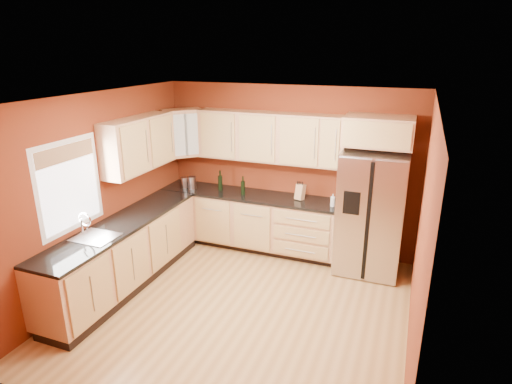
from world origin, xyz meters
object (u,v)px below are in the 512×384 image
(refrigerator, at_px, (371,213))
(canister_left, at_px, (192,183))
(soap_dispenser, at_px, (333,200))
(wine_bottle_a, at_px, (243,185))
(knife_block, at_px, (300,192))

(refrigerator, xyz_separation_m, canister_left, (-2.87, -0.01, 0.13))
(soap_dispenser, bearing_deg, refrigerator, 1.42)
(refrigerator, distance_m, wine_bottle_a, 1.98)
(refrigerator, height_order, soap_dispenser, refrigerator)
(refrigerator, distance_m, canister_left, 2.87)
(soap_dispenser, bearing_deg, knife_block, 166.49)
(wine_bottle_a, bearing_deg, soap_dispenser, -0.98)
(wine_bottle_a, distance_m, knife_block, 0.91)
(wine_bottle_a, xyz_separation_m, knife_block, (0.90, 0.10, -0.03))
(wine_bottle_a, relative_size, soap_dispenser, 1.61)
(refrigerator, relative_size, soap_dispenser, 9.58)
(refrigerator, xyz_separation_m, wine_bottle_a, (-1.97, 0.01, 0.18))
(canister_left, bearing_deg, knife_block, 4.02)
(knife_block, bearing_deg, wine_bottle_a, -156.05)
(wine_bottle_a, bearing_deg, knife_block, 6.40)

